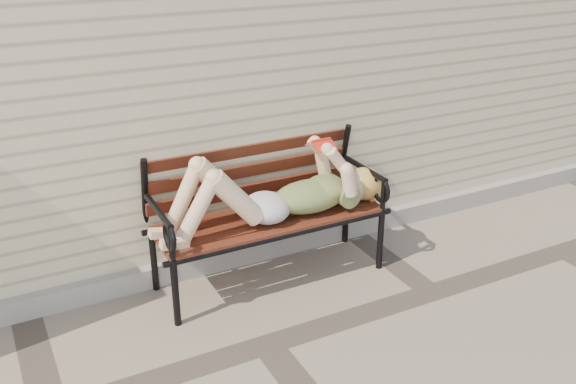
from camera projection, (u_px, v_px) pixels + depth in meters
ground at (267, 345)px, 3.85m from camera, size 80.00×80.00×0.00m
house_wall at (118, 20)px, 5.69m from camera, size 8.00×4.00×3.00m
foundation_strip at (208, 262)px, 4.61m from camera, size 8.00×0.10×0.15m
garden_bench at (263, 191)px, 4.39m from camera, size 1.73×0.69×1.12m
reading_woman at (274, 193)px, 4.27m from camera, size 1.64×0.37×0.52m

